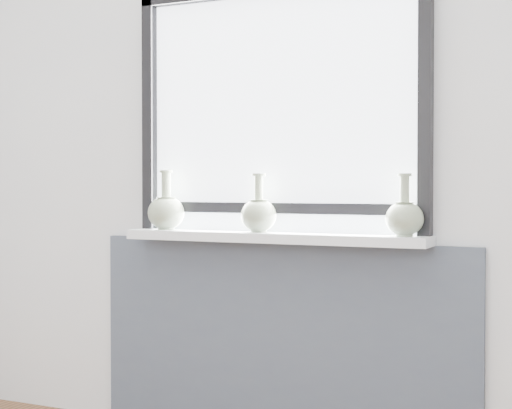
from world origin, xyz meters
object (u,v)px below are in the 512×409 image
at_px(windowsill, 272,237).
at_px(vase_a, 166,211).
at_px(vase_b, 259,213).
at_px(vase_c, 405,216).

bearing_deg(windowsill, vase_a, -179.13).
relative_size(vase_a, vase_b, 1.07).
bearing_deg(vase_b, windowsill, -0.07).
relative_size(vase_a, vase_c, 1.08).
bearing_deg(vase_b, vase_c, -1.05).
xyz_separation_m(windowsill, vase_c, (0.56, -0.01, 0.10)).
relative_size(windowsill, vase_a, 5.02).
relative_size(windowsill, vase_c, 5.45).
bearing_deg(vase_c, vase_a, 179.80).
xyz_separation_m(vase_a, vase_b, (0.45, 0.01, -0.01)).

